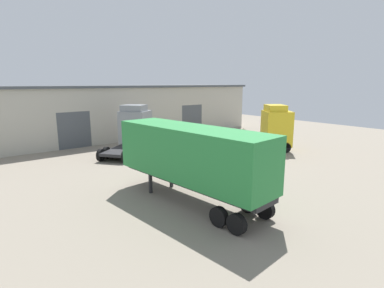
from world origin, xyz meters
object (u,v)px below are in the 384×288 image
tractor_unit_grey (133,130)px  container_trailer_green (191,155)px  traffic_cone (210,159)px  gravel_pile (243,133)px  tractor_unit_yellow (271,129)px

tractor_unit_grey → container_trailer_green: bearing=-142.8°
container_trailer_green → traffic_cone: container_trailer_green is taller
container_trailer_green → tractor_unit_grey: (3.48, 13.17, -0.56)m
tractor_unit_grey → gravel_pile: size_ratio=1.77×
traffic_cone → container_trailer_green: bearing=-139.1°
traffic_cone → tractor_unit_grey: bearing=110.3°
tractor_unit_grey → tractor_unit_yellow: bearing=-75.3°
tractor_unit_yellow → traffic_cone: tractor_unit_yellow is taller
tractor_unit_yellow → container_trailer_green: tractor_unit_yellow is taller
gravel_pile → traffic_cone: (-10.51, -5.89, -0.32)m
traffic_cone → gravel_pile: bearing=29.2°
tractor_unit_yellow → traffic_cone: (-7.56, 0.22, -1.79)m
tractor_unit_yellow → tractor_unit_grey: bearing=179.0°
tractor_unit_yellow → tractor_unit_grey: tractor_unit_grey is taller
container_trailer_green → traffic_cone: size_ratio=17.74×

